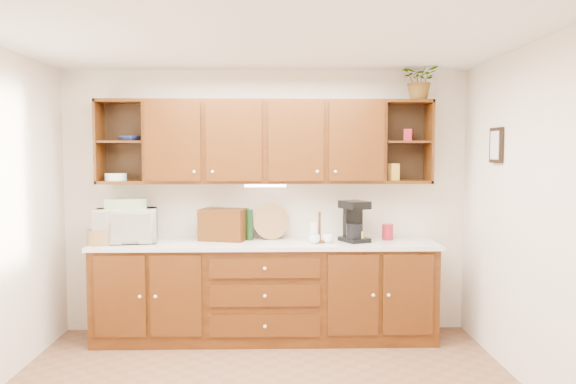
{
  "coord_description": "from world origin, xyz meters",
  "views": [
    {
      "loc": [
        0.09,
        -3.85,
        1.79
      ],
      "look_at": [
        0.21,
        1.15,
        1.44
      ],
      "focal_mm": 35.0,
      "sensor_mm": 36.0,
      "label": 1
    }
  ],
  "objects_px": {
    "bread_box": "(224,225)",
    "coffee_maker": "(354,222)",
    "microwave": "(126,226)",
    "potted_plant": "(421,80)"
  },
  "relations": [
    {
      "from": "bread_box",
      "to": "potted_plant",
      "type": "relative_size",
      "value": 1.14
    },
    {
      "from": "potted_plant",
      "to": "coffee_maker",
      "type": "bearing_deg",
      "value": -172.93
    },
    {
      "from": "microwave",
      "to": "potted_plant",
      "type": "distance_m",
      "value": 3.13
    },
    {
      "from": "bread_box",
      "to": "coffee_maker",
      "type": "height_order",
      "value": "coffee_maker"
    },
    {
      "from": "microwave",
      "to": "coffee_maker",
      "type": "bearing_deg",
      "value": -9.9
    },
    {
      "from": "microwave",
      "to": "coffee_maker",
      "type": "relative_size",
      "value": 1.46
    },
    {
      "from": "bread_box",
      "to": "potted_plant",
      "type": "height_order",
      "value": "potted_plant"
    },
    {
      "from": "potted_plant",
      "to": "microwave",
      "type": "bearing_deg",
      "value": -178.25
    },
    {
      "from": "bread_box",
      "to": "coffee_maker",
      "type": "bearing_deg",
      "value": 11.12
    },
    {
      "from": "microwave",
      "to": "potted_plant",
      "type": "height_order",
      "value": "potted_plant"
    }
  ]
}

